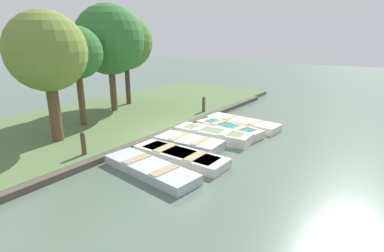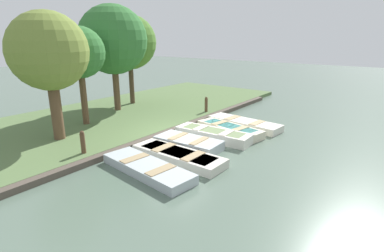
{
  "view_description": "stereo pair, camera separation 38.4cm",
  "coord_description": "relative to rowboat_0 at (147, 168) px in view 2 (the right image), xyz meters",
  "views": [
    {
      "loc": [
        7.29,
        -9.38,
        4.17
      ],
      "look_at": [
        0.51,
        0.19,
        0.65
      ],
      "focal_mm": 28.0,
      "sensor_mm": 36.0,
      "label": 1
    },
    {
      "loc": [
        7.6,
        -9.15,
        4.17
      ],
      "look_at": [
        0.51,
        0.19,
        0.65
      ],
      "focal_mm": 28.0,
      "sensor_mm": 36.0,
      "label": 2
    }
  ],
  "objects": [
    {
      "name": "park_tree_right",
      "position": [
        -7.47,
        6.12,
        3.67
      ],
      "size": [
        3.15,
        3.15,
        5.43
      ],
      "color": "#4C3828",
      "rests_on": "ground_plane"
    },
    {
      "name": "rowboat_1",
      "position": [
        0.11,
        1.39,
        0.0
      ],
      "size": [
        3.55,
        1.13,
        0.33
      ],
      "rotation": [
        0.0,
        0.0,
        -0.01
      ],
      "color": "beige",
      "rests_on": "ground_plane"
    },
    {
      "name": "park_tree_center",
      "position": [
        -6.82,
        4.44,
        3.82
      ],
      "size": [
        3.62,
        3.62,
        5.81
      ],
      "color": "brown",
      "rests_on": "ground_plane"
    },
    {
      "name": "rowboat_4",
      "position": [
        0.03,
        5.11,
        0.03
      ],
      "size": [
        3.27,
        1.49,
        0.38
      ],
      "rotation": [
        0.0,
        0.0,
        -0.17
      ],
      "color": "beige",
      "rests_on": "ground_plane"
    },
    {
      "name": "ground_plane",
      "position": [
        -1.2,
        3.07,
        -0.16
      ],
      "size": [
        80.0,
        80.0,
        0.0
      ],
      "primitive_type": "plane",
      "color": "#566B5B"
    },
    {
      "name": "rowboat_3",
      "position": [
        -0.1,
        3.96,
        0.05
      ],
      "size": [
        3.33,
        1.17,
        0.43
      ],
      "rotation": [
        0.0,
        0.0,
        0.06
      ],
      "color": "silver",
      "rests_on": "ground_plane"
    },
    {
      "name": "rowboat_5",
      "position": [
        0.07,
        6.4,
        0.01
      ],
      "size": [
        3.67,
        1.35,
        0.35
      ],
      "rotation": [
        0.0,
        0.0,
        -0.09
      ],
      "color": "silver",
      "rests_on": "ground_plane"
    },
    {
      "name": "park_tree_far_left",
      "position": [
        -4.76,
        -0.21,
        3.44
      ],
      "size": [
        2.93,
        2.93,
        5.11
      ],
      "color": "brown",
      "rests_on": "ground_plane"
    },
    {
      "name": "rowboat_0",
      "position": [
        0.0,
        0.0,
        0.0
      ],
      "size": [
        3.56,
        1.45,
        0.33
      ],
      "rotation": [
        0.0,
        0.0,
        -0.11
      ],
      "color": "#B2BCC1",
      "rests_on": "ground_plane"
    },
    {
      "name": "park_tree_left",
      "position": [
        -5.78,
        1.71,
        3.3
      ],
      "size": [
        2.28,
        2.28,
        4.64
      ],
      "color": "brown",
      "rests_on": "ground_plane"
    },
    {
      "name": "rowboat_2",
      "position": [
        -0.34,
        2.57,
        0.03
      ],
      "size": [
        2.67,
        1.28,
        0.39
      ],
      "rotation": [
        0.0,
        0.0,
        0.05
      ],
      "color": "#B2BCC1",
      "rests_on": "ground_plane"
    },
    {
      "name": "shore_bank",
      "position": [
        -6.2,
        3.07,
        -0.05
      ],
      "size": [
        8.0,
        24.0,
        0.22
      ],
      "color": "#567042",
      "rests_on": "ground_plane"
    },
    {
      "name": "mooring_post_far",
      "position": [
        -2.6,
        7.06,
        0.37
      ],
      "size": [
        0.16,
        0.16,
        1.04
      ],
      "color": "brown",
      "rests_on": "ground_plane"
    },
    {
      "name": "mooring_post_near",
      "position": [
        -2.6,
        -0.55,
        0.37
      ],
      "size": [
        0.16,
        0.16,
        1.04
      ],
      "color": "brown",
      "rests_on": "ground_plane"
    },
    {
      "name": "dock_walkway",
      "position": [
        -2.58,
        3.07,
        -0.06
      ],
      "size": [
        1.38,
        19.43,
        0.21
      ],
      "color": "#51473D",
      "rests_on": "ground_plane"
    }
  ]
}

